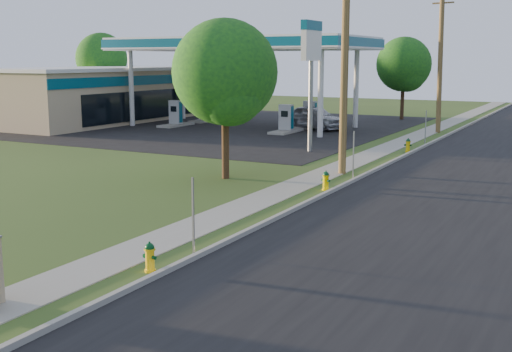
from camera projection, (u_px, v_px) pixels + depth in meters
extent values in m
plane|color=#364C1F|center=(65.00, 309.00, 12.69)|extent=(140.00, 140.00, 0.00)
cube|color=black|center=(419.00, 224.00, 19.27)|extent=(8.00, 120.00, 0.02)
cube|color=gray|center=(298.00, 207.00, 21.12)|extent=(0.15, 120.00, 0.15)
cube|color=gray|center=(251.00, 203.00, 21.94)|extent=(1.50, 120.00, 0.03)
cube|color=black|center=(219.00, 125.00, 47.87)|extent=(26.00, 28.00, 0.02)
cylinder|color=brown|center=(345.00, 59.00, 26.83)|extent=(0.32, 0.32, 9.80)
cylinder|color=brown|center=(440.00, 61.00, 42.47)|extent=(0.49, 0.32, 9.50)
cube|color=brown|center=(443.00, 3.00, 41.79)|extent=(1.40, 0.10, 0.12)
cube|color=gray|center=(193.00, 217.00, 16.04)|extent=(0.05, 0.04, 2.00)
cube|color=gray|center=(353.00, 155.00, 26.27)|extent=(0.05, 0.04, 2.00)
cube|color=gray|center=(426.00, 128.00, 36.85)|extent=(0.05, 0.04, 2.00)
cylinder|color=silver|center=(131.00, 89.00, 47.07)|extent=(0.36, 0.36, 5.50)
cylinder|color=silver|center=(183.00, 85.00, 52.80)|extent=(0.36, 0.36, 5.50)
cylinder|color=silver|center=(321.00, 94.00, 40.10)|extent=(0.36, 0.36, 5.50)
cylinder|color=silver|center=(356.00, 89.00, 45.83)|extent=(0.36, 0.36, 5.50)
cube|color=silver|center=(242.00, 44.00, 45.88)|extent=(18.00, 9.00, 0.90)
cube|color=#064E66|center=(242.00, 44.00, 45.88)|extent=(18.15, 9.15, 0.63)
cube|color=silver|center=(242.00, 49.00, 45.93)|extent=(18.18, 9.18, 0.10)
cube|color=gray|center=(176.00, 125.00, 47.29)|extent=(1.20, 3.20, 0.18)
cube|color=#9EA0A3|center=(176.00, 112.00, 47.11)|extent=(0.90, 0.50, 1.70)
cube|color=#064E66|center=(176.00, 112.00, 47.11)|extent=(0.94, 0.40, 1.50)
cube|color=black|center=(173.00, 109.00, 46.83)|extent=(0.50, 0.02, 0.40)
cube|color=gray|center=(286.00, 132.00, 43.10)|extent=(1.20, 3.20, 0.18)
cube|color=#9EA0A3|center=(286.00, 117.00, 42.93)|extent=(0.90, 0.50, 1.70)
cube|color=#064E66|center=(286.00, 117.00, 42.93)|extent=(0.94, 0.40, 1.50)
cube|color=black|center=(284.00, 114.00, 42.65)|extent=(0.50, 0.02, 0.40)
cube|color=gray|center=(205.00, 121.00, 50.75)|extent=(1.20, 3.20, 0.18)
cube|color=#9EA0A3|center=(205.00, 108.00, 50.58)|extent=(0.90, 0.50, 1.70)
cube|color=#064E66|center=(205.00, 108.00, 50.58)|extent=(0.94, 0.40, 1.50)
cube|color=black|center=(203.00, 106.00, 50.30)|extent=(0.50, 0.02, 0.40)
cube|color=gray|center=(310.00, 126.00, 46.57)|extent=(1.20, 3.20, 0.18)
cube|color=#9EA0A3|center=(310.00, 113.00, 46.40)|extent=(0.90, 0.50, 1.70)
cube|color=#064E66|center=(310.00, 113.00, 46.40)|extent=(0.94, 0.40, 1.50)
cube|color=black|center=(308.00, 110.00, 46.12)|extent=(0.50, 0.02, 0.40)
cube|color=tan|center=(104.00, 95.00, 52.63)|extent=(10.00, 22.00, 4.00)
cube|color=#064E66|center=(153.00, 80.00, 50.06)|extent=(0.06, 22.00, 0.70)
cube|color=black|center=(154.00, 104.00, 50.40)|extent=(0.06, 16.06, 2.20)
cube|color=silver|center=(103.00, 69.00, 52.25)|extent=(10.40, 22.40, 0.25)
cylinder|color=gray|center=(311.00, 105.00, 33.84)|extent=(0.24, 0.24, 5.00)
cube|color=silver|center=(311.00, 41.00, 33.25)|extent=(0.30, 2.00, 2.00)
cube|color=#064E66|center=(312.00, 25.00, 33.11)|extent=(0.34, 2.04, 0.50)
cylinder|color=#342313|center=(225.00, 138.00, 26.36)|extent=(0.30, 0.30, 3.36)
sphere|color=#17421A|center=(225.00, 72.00, 25.87)|extent=(4.30, 4.30, 4.30)
sphere|color=#17421A|center=(230.00, 89.00, 25.55)|extent=(2.96, 2.96, 2.96)
cylinder|color=#342313|center=(402.00, 98.00, 52.32)|extent=(0.30, 0.30, 3.45)
sphere|color=#17421A|center=(404.00, 64.00, 51.82)|extent=(4.41, 4.41, 4.41)
sphere|color=#17421A|center=(407.00, 73.00, 51.50)|extent=(3.03, 3.03, 3.03)
cylinder|color=#342313|center=(103.00, 91.00, 61.86)|extent=(0.30, 0.30, 3.81)
sphere|color=#17421A|center=(102.00, 58.00, 61.31)|extent=(4.88, 4.88, 4.88)
sphere|color=#17421A|center=(103.00, 67.00, 61.00)|extent=(3.35, 3.35, 3.35)
cylinder|color=yellow|center=(150.00, 270.00, 14.93)|extent=(0.27, 0.27, 0.06)
cylinder|color=yellow|center=(150.00, 260.00, 14.89)|extent=(0.21, 0.21, 0.58)
cylinder|color=yellow|center=(150.00, 249.00, 14.84)|extent=(0.27, 0.27, 0.04)
sphere|color=#053E18|center=(150.00, 248.00, 14.84)|extent=(0.22, 0.22, 0.22)
cylinder|color=#053E18|center=(149.00, 243.00, 14.82)|extent=(0.05, 0.05, 0.06)
cylinder|color=#053E18|center=(145.00, 258.00, 14.77)|extent=(0.13, 0.13, 0.11)
cylinder|color=#053E18|center=(146.00, 255.00, 14.96)|extent=(0.11, 0.10, 0.09)
cylinder|color=#053E18|center=(154.00, 258.00, 14.79)|extent=(0.11, 0.10, 0.09)
cylinder|color=#EDCF00|center=(326.00, 189.00, 24.22)|extent=(0.28, 0.28, 0.06)
cylinder|color=#EDCF00|center=(326.00, 182.00, 24.17)|extent=(0.22, 0.22, 0.60)
cylinder|color=#EDCF00|center=(326.00, 176.00, 24.12)|extent=(0.28, 0.28, 0.04)
sphere|color=#0B3C1D|center=(326.00, 175.00, 24.12)|extent=(0.23, 0.23, 0.23)
cylinder|color=#0B3C1D|center=(326.00, 171.00, 24.09)|extent=(0.05, 0.05, 0.06)
cylinder|color=#0B3C1D|center=(323.00, 181.00, 24.07)|extent=(0.15, 0.16, 0.11)
cylinder|color=#0B3C1D|center=(323.00, 180.00, 24.27)|extent=(0.13, 0.12, 0.09)
cylinder|color=#0B3C1D|center=(328.00, 181.00, 24.05)|extent=(0.13, 0.12, 0.09)
cylinder|color=yellow|center=(408.00, 152.00, 34.14)|extent=(0.28, 0.28, 0.06)
cylinder|color=yellow|center=(408.00, 147.00, 34.09)|extent=(0.22, 0.22, 0.61)
cylinder|color=yellow|center=(408.00, 142.00, 34.04)|extent=(0.28, 0.28, 0.04)
sphere|color=#0E3B1C|center=(408.00, 141.00, 34.03)|extent=(0.23, 0.23, 0.23)
cylinder|color=#0E3B1C|center=(408.00, 139.00, 34.01)|extent=(0.05, 0.05, 0.06)
cylinder|color=#0E3B1C|center=(407.00, 145.00, 33.96)|extent=(0.12, 0.13, 0.11)
cylinder|color=#0E3B1C|center=(405.00, 145.00, 34.15)|extent=(0.11, 0.10, 0.09)
cylinder|color=#0E3B1C|center=(411.00, 145.00, 34.00)|extent=(0.11, 0.10, 0.09)
imported|color=#B1B3B9|center=(314.00, 117.00, 45.19)|extent=(5.31, 3.70, 1.68)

